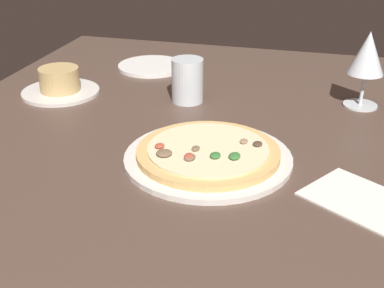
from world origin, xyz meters
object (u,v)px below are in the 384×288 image
Objects in this scene: side_plate at (152,66)px; paper_menu at (376,207)px; ramekin_on_saucer at (60,84)px; wine_glass_far at (367,55)px; pizza_main at (208,156)px; water_glass at (187,83)px.

side_plate is 0.83× the size of paper_menu.
ramekin_on_saucer is 0.84× the size of paper_menu.
wine_glass_far reaches higher than side_plate.
pizza_main is 1.66× the size of side_plate.
pizza_main is 48.44cm from ramekin_on_saucer.
wine_glass_far reaches higher than paper_menu.
water_glass is (-7.23, 38.16, -7.27)cm from wine_glass_far.
wine_glass_far is (10.36, -68.55, 9.22)cm from ramekin_on_saucer.
water_glass is at bearing -84.11° from ramekin_on_saucer.
paper_menu is (-42.77, -1.80, -11.49)cm from wine_glass_far.
pizza_main is 29.66cm from paper_menu.
water_glass is 0.46× the size of paper_menu.
pizza_main is 3.03× the size of water_glass.
pizza_main is at bearing 142.46° from wine_glass_far.
ramekin_on_saucer is 28.38cm from side_plate.
water_glass reaches higher than side_plate.
side_plate is at bearing 75.49° from wine_glass_far.
pizza_main is at bearing -150.67° from side_plate.
paper_menu is (-32.40, -70.35, -2.27)cm from ramekin_on_saucer.
wine_glass_far is 0.78× the size of paper_menu.
paper_menu is at bearing -177.59° from wine_glass_far.
paper_menu is at bearing -135.41° from side_plate.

